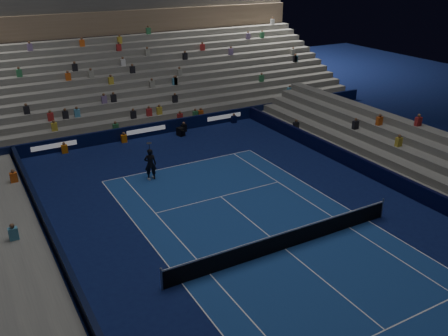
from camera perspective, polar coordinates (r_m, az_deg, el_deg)
ground at (r=23.98m, az=7.16°, el=-9.40°), size 90.00×90.00×0.00m
court_surface at (r=23.98m, az=7.16°, el=-9.39°), size 10.97×23.77×0.01m
sponsor_barrier_far at (r=38.66m, az=-9.18°, el=4.41°), size 44.00×0.25×1.00m
sponsor_barrier_east at (r=29.95m, az=22.40°, el=-2.98°), size 0.25×37.00×1.00m
sponsor_barrier_west at (r=20.41m, az=-16.21°, el=-15.24°), size 0.25×37.00×1.00m
grandstand_main at (r=46.55m, az=-13.63°, el=10.99°), size 44.00×15.20×11.20m
tennis_net at (r=23.72m, az=7.22°, el=-8.38°), size 12.90×0.10×1.10m
tennis_player at (r=30.84m, az=-8.63°, el=0.46°), size 0.87×0.71×2.05m
broadcast_camera at (r=38.52m, az=-5.09°, el=4.27°), size 0.61×0.99×0.63m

